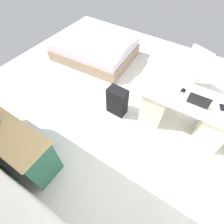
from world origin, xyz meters
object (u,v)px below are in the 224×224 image
at_px(laptop, 199,101).
at_px(computer_mouse, 182,94).
at_px(suitcase_black, 117,101).
at_px(cell_phone_near_laptop, 222,107).
at_px(cell_phone_by_mouse, 183,91).
at_px(credenza, 6,137).
at_px(desk, 184,112).
at_px(bed, 95,49).
at_px(office_chair, 189,75).

xyz_separation_m(laptop, computer_mouse, (0.26, -0.03, -0.03)).
xyz_separation_m(suitcase_black, cell_phone_near_laptop, (-1.57, -0.40, 0.45)).
height_order(suitcase_black, cell_phone_by_mouse, cell_phone_by_mouse).
height_order(suitcase_black, cell_phone_near_laptop, cell_phone_near_laptop).
xyz_separation_m(credenza, cell_phone_by_mouse, (-1.95, -2.05, 0.34)).
xyz_separation_m(suitcase_black, computer_mouse, (-0.97, -0.33, 0.46)).
bearing_deg(credenza, laptop, -139.03).
bearing_deg(credenza, desk, -136.82).
bearing_deg(laptop, credenza, 40.97).
relative_size(suitcase_black, laptop, 1.82).
height_order(desk, cell_phone_by_mouse, cell_phone_by_mouse).
distance_m(credenza, computer_mouse, 2.79).
relative_size(bed, cell_phone_by_mouse, 14.66).
distance_m(bed, cell_phone_by_mouse, 2.59).
distance_m(desk, cell_phone_near_laptop, 0.57).
xyz_separation_m(bed, cell_phone_by_mouse, (-2.41, 0.82, 0.49)).
relative_size(desk, office_chair, 1.56).
xyz_separation_m(desk, bed, (2.57, -0.89, -0.14)).
xyz_separation_m(laptop, cell_phone_by_mouse, (0.27, -0.12, -0.04)).
xyz_separation_m(office_chair, cell_phone_near_laptop, (-0.67, 0.90, 0.32)).
distance_m(office_chair, suitcase_black, 1.59).
distance_m(desk, cell_phone_by_mouse, 0.39).
bearing_deg(laptop, office_chair, -71.47).
xyz_separation_m(desk, computer_mouse, (0.15, 0.02, 0.36)).
height_order(credenza, cell_phone_by_mouse, credenza).
bearing_deg(computer_mouse, laptop, 170.98).
xyz_separation_m(suitcase_black, cell_phone_by_mouse, (-0.97, -0.42, 0.45)).
bearing_deg(credenza, cell_phone_by_mouse, -133.63).
distance_m(desk, suitcase_black, 1.18).
xyz_separation_m(desk, cell_phone_by_mouse, (0.16, -0.07, 0.35)).
xyz_separation_m(laptop, cell_phone_near_laptop, (-0.33, -0.11, -0.04)).
height_order(suitcase_black, computer_mouse, computer_mouse).
relative_size(desk, credenza, 0.81).
height_order(desk, cell_phone_near_laptop, cell_phone_near_laptop).
relative_size(bed, laptop, 6.28).
bearing_deg(suitcase_black, desk, -161.63).
bearing_deg(bed, suitcase_black, 139.28).
bearing_deg(computer_mouse, desk, -174.33).
height_order(laptop, cell_phone_near_laptop, laptop).
distance_m(computer_mouse, cell_phone_by_mouse, 0.09).
relative_size(desk, suitcase_black, 2.52).
bearing_deg(laptop, suitcase_black, 13.56).
relative_size(bed, computer_mouse, 19.94).
height_order(office_chair, credenza, office_chair).
bearing_deg(cell_phone_by_mouse, cell_phone_near_laptop, -176.56).
xyz_separation_m(bed, cell_phone_near_laptop, (-3.01, 0.84, 0.49)).
relative_size(credenza, computer_mouse, 18.00).
xyz_separation_m(bed, laptop, (-2.68, 0.95, 0.54)).
relative_size(credenza, bed, 0.90).
relative_size(credenza, cell_phone_by_mouse, 13.24).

